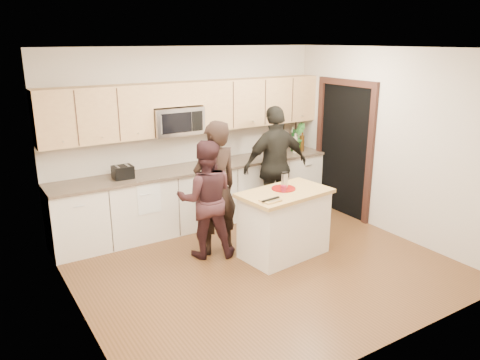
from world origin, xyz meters
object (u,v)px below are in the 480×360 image
woman_right (276,166)px  woman_left (216,188)px  toaster (123,172)px  woman_center (206,199)px  island (284,223)px

woman_right → woman_left: bearing=24.9°
toaster → woman_right: size_ratio=0.14×
woman_right → woman_center: bearing=24.3°
island → toaster: toaster is taller
island → woman_center: bearing=141.6°
island → woman_center: size_ratio=0.80×
toaster → woman_left: woman_left is taller
toaster → woman_center: bearing=-53.5°
woman_left → woman_right: (1.31, 0.44, 0.02)m
woman_center → woman_left: bearing=-142.4°
toaster → woman_center: woman_center is taller
woman_left → woman_center: size_ratio=1.15×
woman_center → woman_right: woman_right is taller
woman_right → island: bearing=66.0°
woman_left → woman_center: bearing=8.1°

